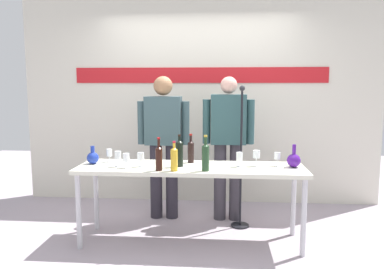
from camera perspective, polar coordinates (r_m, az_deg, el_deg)
The scene contains 20 objects.
ground_plane at distance 3.99m, azimuth -0.18°, elevation -15.72°, with size 10.00×10.00×0.00m, color #A698A3.
back_wall at distance 5.08m, azimuth 1.16°, elevation 6.68°, with size 4.72×0.11×3.00m.
display_table at distance 3.77m, azimuth -0.18°, elevation -5.77°, with size 2.23×0.61×0.77m.
decanter_blue_left at distance 3.98m, azimuth -14.65°, elevation -3.35°, with size 0.12×0.12×0.18m.
decanter_blue_right at distance 3.82m, azimuth 15.01°, elevation -3.72°, with size 0.13×0.13×0.22m.
presenter_left at distance 4.43m, azimuth -4.29°, elevation -0.48°, with size 0.61×0.22×1.67m.
presenter_right at distance 4.38m, azimuth 5.45°, elevation -0.76°, with size 0.59×0.22×1.66m.
wine_bottle_0 at distance 3.91m, azimuth -0.19°, elevation -2.41°, with size 0.06×0.06×0.30m.
wine_bottle_1 at distance 3.53m, azimuth 2.04°, elevation -3.24°, with size 0.07×0.07×0.34m.
wine_bottle_2 at distance 3.53m, azimuth -2.70°, elevation -3.56°, with size 0.07×0.07×0.28m.
wine_bottle_3 at distance 3.72m, azimuth -1.91°, elevation -2.70°, with size 0.07×0.07×0.32m.
wine_bottle_4 at distance 3.55m, azimuth -4.99°, elevation -3.41°, with size 0.06×0.06×0.31m.
wine_glass_left_0 at distance 4.04m, azimuth -12.30°, elevation -2.73°, with size 0.06×0.06×0.14m.
wine_glass_left_1 at distance 3.75m, azimuth -7.70°, elevation -3.32°, with size 0.07×0.07×0.14m.
wine_glass_left_2 at distance 3.71m, azimuth -9.84°, elevation -3.45°, with size 0.06×0.06×0.14m.
wine_glass_left_3 at distance 3.78m, azimuth -11.06°, elevation -3.12°, with size 0.06×0.06×0.15m.
wine_glass_right_0 at distance 3.75m, azimuth 7.13°, elevation -3.33°, with size 0.06×0.06×0.14m.
wine_glass_right_1 at distance 3.84m, azimuth 12.67°, elevation -3.19°, with size 0.06×0.06×0.14m.
wine_glass_right_2 at distance 3.79m, azimuth 9.63°, elevation -2.97°, with size 0.07×0.07×0.16m.
microphone_stand at distance 4.24m, azimuth 7.31°, elevation -6.83°, with size 0.20×0.20×1.56m.
Camera 1 is at (0.31, -3.65, 1.57)m, focal length 35.56 mm.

